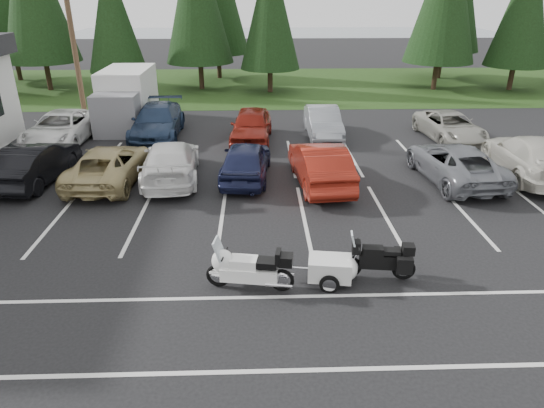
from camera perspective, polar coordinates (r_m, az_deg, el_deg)
The scene contains 24 objects.
ground at distance 15.11m, azimuth 2.21°, elevation -3.17°, with size 120.00×120.00×0.00m, color black.
grass_strip at distance 38.02m, azimuth -0.33°, elevation 13.78°, with size 80.00×16.00×0.01m, color #1D3210.
lake_water at distance 68.90m, azimuth 2.42°, elevation 18.51°, with size 70.00×50.00×0.02m, color slate.
utility_pole at distance 27.00m, azimuth -22.43°, elevation 17.79°, with size 1.60×0.26×9.00m.
box_truck at distance 27.35m, azimuth -16.99°, elevation 11.65°, with size 2.40×5.60×2.90m, color silver, non-canonical shape.
stall_markings at distance 16.90m, azimuth 1.75°, elevation -0.03°, with size 32.00×16.00×0.01m, color silver.
conifer_3 at distance 36.07m, azimuth -18.32°, elevation 20.51°, with size 3.87×3.87×9.02m.
conifer_5 at distance 35.01m, azimuth -0.23°, elevation 22.14°, with size 4.14×4.14×9.63m.
conifer_7 at distance 39.76m, azimuth 27.69°, elevation 20.12°, with size 4.27×4.27×9.94m.
car_near_1 at distance 20.72m, azimuth -26.10°, elevation 4.37°, with size 1.63×4.67×1.54m, color black.
car_near_2 at distance 19.65m, azimuth -18.65°, elevation 4.41°, with size 2.32×5.04×1.40m, color tan.
car_near_3 at distance 19.29m, azimuth -11.82°, elevation 4.98°, with size 2.09×5.15×1.49m, color silver.
car_near_4 at distance 18.96m, azimuth -3.11°, elevation 5.15°, with size 1.79×4.44×1.51m, color #181C3D.
car_near_5 at distance 18.46m, azimuth 5.66°, elevation 4.67°, with size 1.70×4.87×1.60m, color maroon.
car_near_6 at distance 20.06m, azimuth 20.70°, elevation 4.56°, with size 2.39×5.18×1.44m, color slate.
car_near_7 at distance 21.75m, azimuth 28.11°, elevation 4.96°, with size 2.28×5.61×1.63m, color beige.
car_far_0 at distance 25.53m, azimuth -23.59°, elevation 8.18°, with size 2.45×5.32×1.48m, color white.
car_far_1 at distance 25.00m, azimuth -13.34°, elevation 9.39°, with size 2.24×5.52×1.60m, color #1C2B46.
car_far_2 at distance 23.75m, azimuth -2.45°, elevation 9.21°, with size 1.86×4.62×1.57m, color maroon.
car_far_3 at distance 24.63m, azimuth 6.04°, elevation 9.52°, with size 1.55×4.43×1.46m, color gray.
car_far_4 at distance 25.55m, azimuth 20.22°, elevation 8.54°, with size 2.19×4.76×1.32m, color #9C9A8F.
touring_motorcycle at distance 12.04m, azimuth -2.66°, elevation -7.19°, with size 2.47×0.76×1.37m, color white, non-canonical shape.
cargo_trailer at distance 12.50m, azimuth 6.79°, elevation -7.78°, with size 1.57×0.88×0.73m, color silver, non-canonical shape.
adventure_motorcycle at distance 12.75m, azimuth 12.37°, elevation -6.00°, with size 2.17×0.75×1.32m, color black, non-canonical shape.
Camera 1 is at (-1.02, -13.37, 6.98)m, focal length 32.00 mm.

